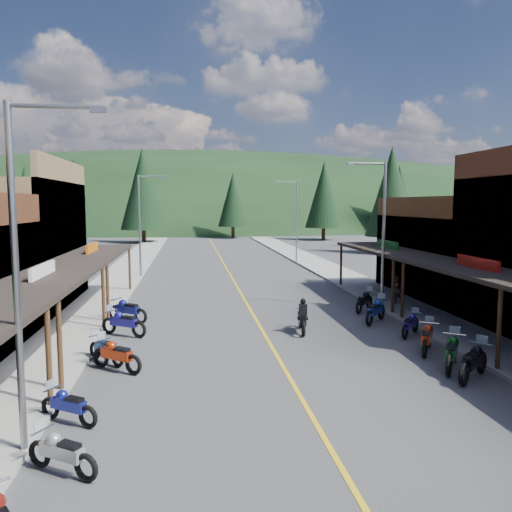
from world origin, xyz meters
name	(u,v)px	position (x,y,z in m)	size (l,w,h in m)	color
ground	(280,361)	(0.00, 0.00, 0.00)	(220.00, 220.00, 0.00)	#38383A
centerline	(233,280)	(0.00, 20.00, 0.01)	(0.15, 90.00, 0.01)	gold
sidewalk_west	(116,281)	(-8.70, 20.00, 0.07)	(3.40, 94.00, 0.15)	gray
sidewalk_east	(343,277)	(8.70, 20.00, 0.07)	(3.40, 94.00, 0.15)	gray
shop_east_3	(465,256)	(13.75, 11.30, 2.53)	(10.90, 10.20, 6.20)	#4C2D16
streetlight_0	(22,264)	(-6.95, -6.00, 4.46)	(2.16, 0.18, 8.00)	gray
streetlight_1	(141,221)	(-6.95, 22.00, 4.46)	(2.16, 0.18, 8.00)	gray
streetlight_2	(381,229)	(6.95, 8.00, 4.46)	(2.16, 0.18, 8.00)	gray
streetlight_3	(295,217)	(6.95, 30.00, 4.46)	(2.16, 0.18, 8.00)	gray
ridge_hill	(200,223)	(0.00, 135.00, 0.00)	(310.00, 140.00, 60.00)	black
pine_1	(64,195)	(-24.00, 70.00, 7.24)	(5.88, 5.88, 12.50)	black
pine_2	(143,189)	(-10.00, 58.00, 7.99)	(6.72, 6.72, 14.00)	black
pine_3	(233,200)	(4.00, 66.00, 6.48)	(5.04, 5.04, 11.00)	black
pine_4	(324,195)	(18.00, 60.00, 7.24)	(5.88, 5.88, 12.50)	black
pine_5	(390,192)	(34.00, 72.00, 7.99)	(6.72, 6.72, 14.00)	black
pine_6	(474,200)	(46.00, 64.00, 6.48)	(5.04, 5.04, 11.00)	black
pine_7	(26,195)	(-32.00, 76.00, 7.24)	(5.88, 5.88, 12.50)	black
pine_8	(16,202)	(-22.00, 40.00, 5.98)	(4.48, 4.48, 10.00)	black
pine_9	(399,199)	(24.00, 45.00, 6.38)	(4.93, 4.93, 10.80)	black
pine_10	(74,196)	(-18.00, 50.00, 6.78)	(5.38, 5.38, 11.60)	black
pine_11	(391,192)	(20.00, 38.00, 7.19)	(5.82, 5.82, 12.40)	black
bike_west_5	(62,451)	(-6.01, -7.00, 0.54)	(0.63, 1.89, 1.08)	#95959A
bike_west_6	(68,404)	(-6.47, -4.42, 0.54)	(0.62, 1.87, 1.07)	navy
bike_west_7	(117,354)	(-5.81, -0.33, 0.62)	(0.73, 2.18, 1.25)	#9E270B
bike_west_8	(106,348)	(-6.32, 0.62, 0.58)	(0.67, 2.02, 1.16)	navy
bike_west_9	(124,321)	(-6.17, 4.37, 0.65)	(0.76, 2.29, 1.31)	navy
bike_west_10	(127,309)	(-6.33, 6.98, 0.67)	(0.78, 2.34, 1.34)	navy
bike_east_6	(473,360)	(5.98, -2.73, 0.66)	(0.77, 2.30, 1.32)	black
bike_east_7	(452,351)	(5.82, -1.65, 0.67)	(0.78, 2.34, 1.34)	#0C3F13
bike_east_8	(427,337)	(5.89, 0.32, 0.63)	(0.74, 2.21, 1.27)	#A8260C
bike_east_9	(410,323)	(6.34, 2.78, 0.56)	(0.66, 1.98, 1.13)	navy
bike_east_10	(376,309)	(5.71, 5.29, 0.66)	(0.77, 2.32, 1.33)	navy
bike_east_11	(364,300)	(6.05, 7.85, 0.63)	(0.73, 2.19, 1.25)	black
rider_on_bike	(302,318)	(1.73, 3.96, 0.65)	(0.97, 2.19, 1.62)	black
pedestrian_east_b	(396,289)	(8.36, 9.10, 0.93)	(0.76, 0.44, 1.56)	brown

